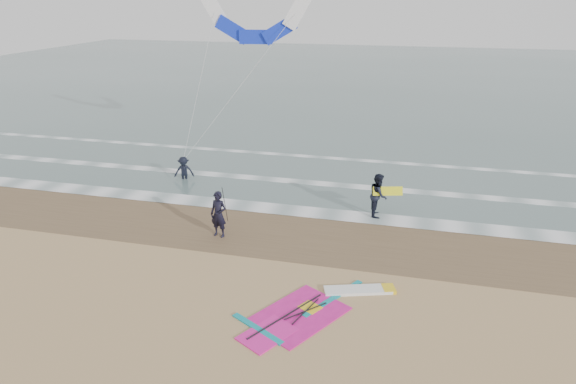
% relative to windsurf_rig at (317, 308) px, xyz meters
% --- Properties ---
extents(ground, '(120.00, 120.00, 0.00)m').
position_rel_windsurf_rig_xyz_m(ground, '(-1.86, -0.78, -0.03)').
color(ground, tan).
rests_on(ground, ground).
extents(sea_water, '(120.00, 80.00, 0.02)m').
position_rel_windsurf_rig_xyz_m(sea_water, '(-1.86, 47.22, -0.02)').
color(sea_water, '#47605E').
rests_on(sea_water, ground).
extents(wet_sand_band, '(120.00, 5.00, 0.01)m').
position_rel_windsurf_rig_xyz_m(wet_sand_band, '(-1.86, 5.22, -0.03)').
color(wet_sand_band, brown).
rests_on(wet_sand_band, ground).
extents(foam_waterline, '(120.00, 9.15, 0.02)m').
position_rel_windsurf_rig_xyz_m(foam_waterline, '(-1.86, 9.66, -0.00)').
color(foam_waterline, white).
rests_on(foam_waterline, ground).
extents(windsurf_rig, '(4.88, 4.62, 0.12)m').
position_rel_windsurf_rig_xyz_m(windsurf_rig, '(0.00, 0.00, 0.00)').
color(windsurf_rig, white).
rests_on(windsurf_rig, ground).
extents(person_standing, '(0.78, 0.59, 1.94)m').
position_rel_windsurf_rig_xyz_m(person_standing, '(-4.88, 4.17, 0.94)').
color(person_standing, black).
rests_on(person_standing, ground).
extents(person_walking, '(0.83, 1.02, 1.97)m').
position_rel_windsurf_rig_xyz_m(person_walking, '(1.23, 7.85, 0.95)').
color(person_walking, black).
rests_on(person_walking, ground).
extents(person_wading, '(1.19, 0.91, 1.62)m').
position_rel_windsurf_rig_xyz_m(person_wading, '(-9.17, 10.11, 0.78)').
color(person_wading, black).
rests_on(person_wading, ground).
extents(held_pole, '(0.17, 0.86, 1.82)m').
position_rel_windsurf_rig_xyz_m(held_pole, '(-4.58, 4.17, 1.39)').
color(held_pole, black).
rests_on(held_pole, ground).
extents(carried_kiteboard, '(1.30, 0.51, 0.39)m').
position_rel_windsurf_rig_xyz_m(carried_kiteboard, '(1.63, 7.75, 1.22)').
color(carried_kiteboard, yellow).
rests_on(carried_kiteboard, ground).
extents(surf_kite, '(6.22, 4.37, 8.36)m').
position_rel_windsurf_rig_xyz_m(surf_kite, '(-6.33, 14.29, 7.70)').
color(surf_kite, white).
rests_on(surf_kite, ground).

